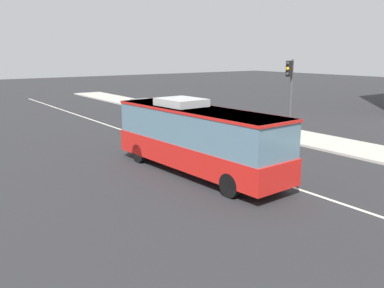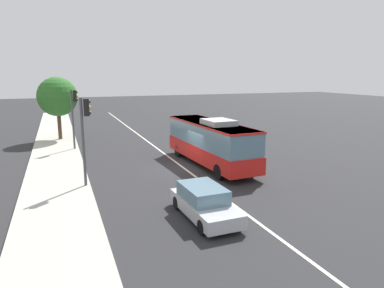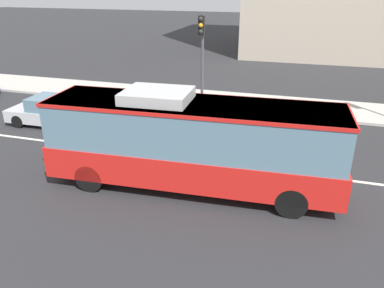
# 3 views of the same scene
# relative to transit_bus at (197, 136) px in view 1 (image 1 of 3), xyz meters

# --- Properties ---
(ground_plane) EXTENTS (160.00, 160.00, 0.00)m
(ground_plane) POSITION_rel_transit_bus_xyz_m (-0.09, 2.06, -1.81)
(ground_plane) COLOR #28282B
(sidewalk_kerb) EXTENTS (80.00, 3.75, 0.14)m
(sidewalk_kerb) POSITION_rel_transit_bus_xyz_m (-0.09, 10.42, -1.74)
(sidewalk_kerb) COLOR #B2ADA3
(sidewalk_kerb) RESTS_ON ground_plane
(lane_centre_line) EXTENTS (76.00, 0.16, 0.01)m
(lane_centre_line) POSITION_rel_transit_bus_xyz_m (-0.09, 2.06, -1.80)
(lane_centre_line) COLOR silver
(lane_centre_line) RESTS_ON ground_plane
(transit_bus) EXTENTS (10.12, 3.03, 3.46)m
(transit_bus) POSITION_rel_transit_bus_xyz_m (0.00, 0.00, 0.00)
(transit_bus) COLOR red
(transit_bus) RESTS_ON ground_plane
(sedan_blue) EXTENTS (4.56, 1.96, 1.46)m
(sedan_blue) POSITION_rel_transit_bus_xyz_m (-17.46, 6.97, -1.09)
(sedan_blue) COLOR #1E3899
(sedan_blue) RESTS_ON ground_plane
(sedan_silver) EXTENTS (4.55, 1.93, 1.46)m
(sedan_silver) POSITION_rel_transit_bus_xyz_m (-8.47, 4.06, -1.09)
(sedan_silver) COLOR #B7BABF
(sedan_silver) RESTS_ON ground_plane
(traffic_light_near_corner) EXTENTS (0.33, 0.62, 5.20)m
(traffic_light_near_corner) POSITION_rel_transit_bus_xyz_m (-2.03, 8.66, 1.75)
(traffic_light_near_corner) COLOR #47474C
(traffic_light_near_corner) RESTS_ON ground_plane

